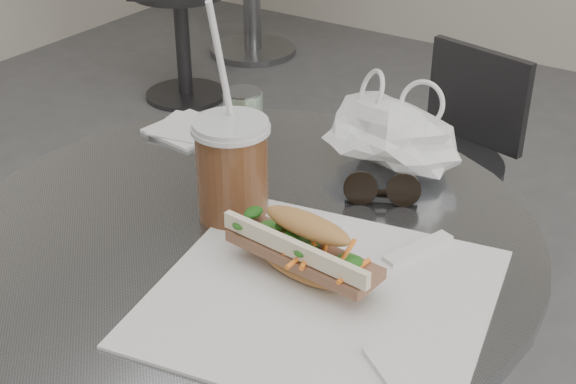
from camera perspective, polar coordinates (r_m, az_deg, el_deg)
The scene contains 9 objects.
chair_far at distance 2.02m, azimuth 10.46°, elevation -0.59°, with size 0.35×0.38×0.65m.
bg_chair at distance 3.22m, azimuth -7.80°, elevation 11.61°, with size 0.39×0.41×0.70m.
sandwich_paper at distance 0.91m, azimuth 2.44°, elevation -7.42°, with size 0.37×0.35×0.00m, color white.
banh_mi at distance 0.92m, azimuth 1.20°, elevation -4.05°, with size 0.24×0.11×0.08m.
iced_coffee at distance 1.03m, azimuth -4.00°, elevation 1.74°, with size 0.10×0.10×0.29m.
sunglasses at distance 1.09m, azimuth 6.70°, elevation 0.07°, with size 0.10×0.07×0.05m.
plastic_bag at distance 1.17m, azimuth 7.14°, elevation 4.03°, with size 0.20×0.15×0.10m, color white, non-canonical shape.
napkin_stack at distance 1.30m, azimuth -7.12°, elevation 4.48°, with size 0.12×0.12×0.01m.
drink_can at distance 1.18m, azimuth -3.18°, elevation 4.73°, with size 0.06×0.06×0.11m.
Camera 1 is at (0.53, -0.50, 1.29)m, focal length 50.00 mm.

